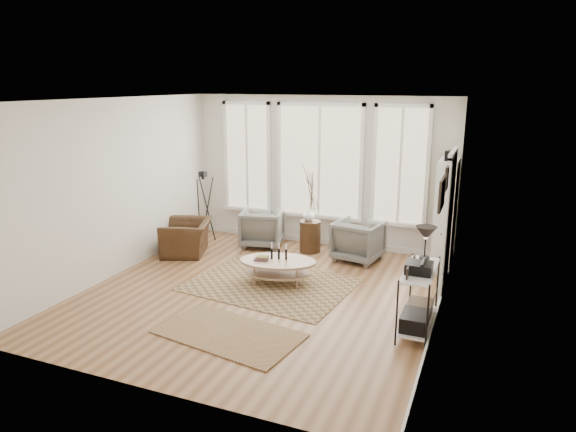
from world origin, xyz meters
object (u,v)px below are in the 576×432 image
at_px(low_shelf, 419,293).
at_px(coffee_table, 277,265).
at_px(armchair_right, 358,240).
at_px(armchair_left, 262,228).
at_px(bookcase, 445,214).
at_px(side_table, 310,210).
at_px(accent_chair, 187,237).

xyz_separation_m(low_shelf, coffee_table, (-2.32, 0.78, -0.21)).
bearing_deg(armchair_right, coffee_table, 69.35).
bearing_deg(armchair_left, low_shelf, 130.01).
distance_m(coffee_table, armchair_left, 1.98).
xyz_separation_m(low_shelf, armchair_right, (-1.39, 2.35, -0.14)).
bearing_deg(coffee_table, armchair_left, 121.83).
distance_m(bookcase, armchair_left, 3.47).
bearing_deg(armchair_left, bookcase, 167.22).
distance_m(low_shelf, armchair_right, 2.73).
bearing_deg(side_table, accent_chair, -155.36).
bearing_deg(bookcase, armchair_left, -179.00).
bearing_deg(armchair_right, accent_chair, 25.10).
distance_m(low_shelf, side_table, 3.43).
xyz_separation_m(side_table, accent_chair, (-2.12, -0.97, -0.50)).
relative_size(coffee_table, armchair_right, 1.68).
xyz_separation_m(coffee_table, armchair_right, (0.92, 1.57, 0.07)).
distance_m(coffee_table, side_table, 1.77).
height_order(bookcase, armchair_right, bookcase).
xyz_separation_m(armchair_left, accent_chair, (-1.12, -0.96, -0.05)).
distance_m(armchair_left, side_table, 1.09).
bearing_deg(bookcase, coffee_table, -143.72).
distance_m(armchair_left, armchair_right, 1.97).
relative_size(armchair_left, accent_chair, 0.83).
height_order(armchair_right, accent_chair, armchair_right).
height_order(low_shelf, armchair_left, low_shelf).
xyz_separation_m(coffee_table, accent_chair, (-2.16, 0.73, 0.01)).
bearing_deg(armchair_right, low_shelf, 130.51).
xyz_separation_m(bookcase, accent_chair, (-4.54, -1.02, -0.64)).
bearing_deg(side_table, bookcase, 1.10).
bearing_deg(accent_chair, coffee_table, 50.96).
distance_m(armchair_right, side_table, 1.07).
relative_size(low_shelf, accent_chair, 1.36).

